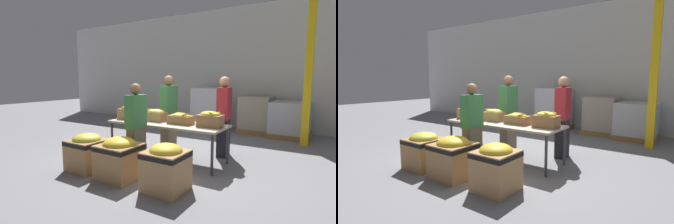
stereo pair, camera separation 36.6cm
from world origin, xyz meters
TOP-DOWN VIEW (x-y plane):
  - ground_plane at (0.00, 0.00)m, footprint 30.00×30.00m
  - wall_back at (0.00, 4.37)m, footprint 16.00×0.08m
  - sorting_table at (0.00, 0.00)m, footprint 2.44×0.87m
  - banana_box_0 at (-0.95, -0.07)m, footprint 0.44×0.30m
  - banana_box_1 at (-0.31, 0.05)m, footprint 0.42×0.30m
  - banana_box_2 at (0.32, 0.01)m, footprint 0.48×0.29m
  - banana_box_3 at (0.94, 0.02)m, footprint 0.45×0.30m
  - volunteer_0 at (0.91, 0.83)m, footprint 0.29×0.48m
  - volunteer_1 at (-0.24, -0.68)m, footprint 0.22×0.43m
  - volunteer_2 at (-0.34, 0.63)m, footprint 0.24×0.47m
  - donation_bin_0 at (-0.88, -1.30)m, footprint 0.61×0.61m
  - donation_bin_1 at (-0.09, -1.30)m, footprint 0.64×0.64m
  - donation_bin_2 at (0.82, -1.30)m, footprint 0.59×0.59m
  - support_pillar at (2.30, 2.74)m, footprint 0.17×0.17m
  - pallet_stack_0 at (1.84, 3.62)m, footprint 1.11×1.11m
  - pallet_stack_1 at (0.85, 3.75)m, footprint 0.96×0.96m
  - pallet_stack_2 at (-0.63, 3.60)m, footprint 1.01×1.01m

SIDE VIEW (x-z plane):
  - ground_plane at x=0.00m, z-range 0.00..0.00m
  - donation_bin_0 at x=-0.88m, z-range 0.02..0.69m
  - donation_bin_1 at x=-0.09m, z-range 0.02..0.72m
  - donation_bin_2 at x=0.82m, z-range 0.02..0.73m
  - pallet_stack_0 at x=1.84m, z-range -0.01..0.99m
  - pallet_stack_1 at x=0.85m, z-range -0.01..1.11m
  - pallet_stack_2 at x=-0.63m, z-range -0.01..1.34m
  - sorting_table at x=0.00m, z-range 0.33..1.10m
  - volunteer_1 at x=-0.24m, z-range 0.00..1.56m
  - volunteer_0 at x=0.91m, z-range -0.01..1.69m
  - volunteer_2 at x=-0.34m, z-range -0.01..1.72m
  - banana_box_2 at x=0.32m, z-range 0.76..0.98m
  - banana_box_1 at x=-0.31m, z-range 0.77..1.02m
  - banana_box_3 at x=0.94m, z-range 0.76..1.06m
  - banana_box_0 at x=-0.95m, z-range 0.76..1.07m
  - wall_back at x=0.00m, z-range 0.00..4.00m
  - support_pillar at x=2.30m, z-range 0.00..4.00m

